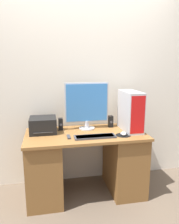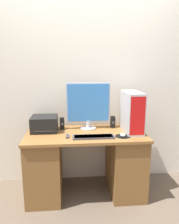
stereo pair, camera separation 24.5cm
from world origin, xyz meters
TOP-DOWN VIEW (x-y plane):
  - ground_plane at (0.00, 0.00)m, footprint 12.00×12.00m
  - wall_back at (0.00, 0.73)m, footprint 6.40×0.05m
  - desk at (0.00, 0.34)m, footprint 1.36×0.68m
  - monitor at (0.05, 0.51)m, footprint 0.53×0.19m
  - keyboard at (0.07, 0.17)m, footprint 0.45×0.14m
  - mousepad at (0.40, 0.18)m, footprint 0.17×0.17m
  - mouse at (0.39, 0.17)m, footprint 0.06×0.09m
  - computer_tower at (0.54, 0.35)m, footprint 0.18×0.43m
  - printer at (-0.47, 0.46)m, footprint 0.30×0.30m
  - speaker_left at (-0.27, 0.52)m, footprint 0.05×0.07m
  - speaker_right at (0.35, 0.53)m, footprint 0.05×0.07m
  - remote_control at (-0.21, 0.22)m, footprint 0.03×0.12m

SIDE VIEW (x-z plane):
  - ground_plane at x=0.00m, z-range 0.00..0.00m
  - desk at x=0.00m, z-range 0.01..0.77m
  - mousepad at x=0.40m, z-range 0.76..0.76m
  - remote_control at x=-0.21m, z-range 0.76..0.77m
  - keyboard at x=0.07m, z-range 0.76..0.78m
  - mouse at x=0.39m, z-range 0.76..0.80m
  - speaker_left at x=-0.27m, z-range 0.76..0.90m
  - speaker_right at x=0.35m, z-range 0.76..0.90m
  - printer at x=-0.47m, z-range 0.76..0.93m
  - computer_tower at x=0.54m, z-range 0.76..1.22m
  - monitor at x=0.05m, z-range 0.78..1.34m
  - wall_back at x=0.00m, z-range 0.00..2.70m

